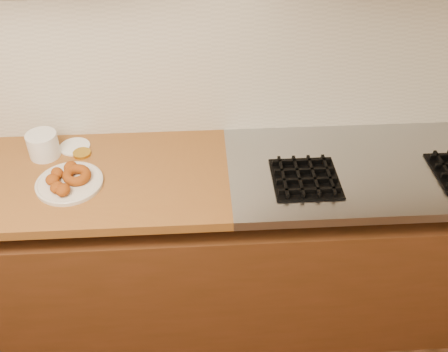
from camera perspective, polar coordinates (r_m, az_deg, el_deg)
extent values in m
cube|color=#BCA98B|center=(2.17, -13.80, 14.70)|extent=(4.00, 0.02, 2.70)
cube|color=#552B16|center=(2.49, -11.35, -9.06)|extent=(3.60, 0.60, 0.77)
cube|color=#9EA0A5|center=(2.25, 17.18, 0.89)|extent=(1.30, 0.62, 0.04)
cube|color=beige|center=(2.23, -13.25, 11.07)|extent=(3.60, 0.02, 0.60)
cube|color=black|center=(2.08, 8.85, -0.29)|extent=(0.26, 0.26, 0.01)
cube|color=black|center=(2.06, 6.43, -0.07)|extent=(0.01, 0.24, 0.02)
cube|color=black|center=(2.01, 9.35, -1.59)|extent=(0.24, 0.01, 0.02)
cube|color=black|center=(2.07, 8.07, 0.00)|extent=(0.01, 0.24, 0.02)
cube|color=black|center=(2.05, 9.04, -0.50)|extent=(0.24, 0.01, 0.02)
cube|color=black|center=(2.08, 9.70, 0.06)|extent=(0.01, 0.24, 0.02)
cube|color=black|center=(2.10, 8.74, 0.54)|extent=(0.24, 0.01, 0.02)
cube|color=black|center=(2.09, 11.30, 0.12)|extent=(0.01, 0.24, 0.02)
cube|color=black|center=(2.14, 8.46, 1.54)|extent=(0.24, 0.01, 0.02)
cube|color=black|center=(2.25, 22.97, 0.56)|extent=(0.01, 0.24, 0.02)
cylinder|color=beige|center=(2.12, -16.47, -0.75)|extent=(0.26, 0.26, 0.01)
torus|color=brown|center=(2.10, -15.75, 0.09)|extent=(0.15, 0.15, 0.05)
ellipsoid|color=brown|center=(2.13, -17.70, 0.31)|extent=(0.07, 0.07, 0.04)
ellipsoid|color=brown|center=(2.11, -18.17, -0.35)|extent=(0.05, 0.06, 0.04)
ellipsoid|color=brown|center=(2.07, -17.74, -1.18)|extent=(0.06, 0.07, 0.04)
ellipsoid|color=brown|center=(2.04, -17.11, -1.47)|extent=(0.06, 0.07, 0.04)
ellipsoid|color=brown|center=(2.15, -16.36, 0.91)|extent=(0.06, 0.07, 0.04)
cylinder|color=silver|center=(2.28, -19.09, 3.21)|extent=(0.15, 0.15, 0.10)
cylinder|color=white|center=(2.32, -15.94, 3.09)|extent=(0.14, 0.14, 0.01)
cylinder|color=#B58623|center=(2.26, -15.21, 2.39)|extent=(0.08, 0.08, 0.01)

